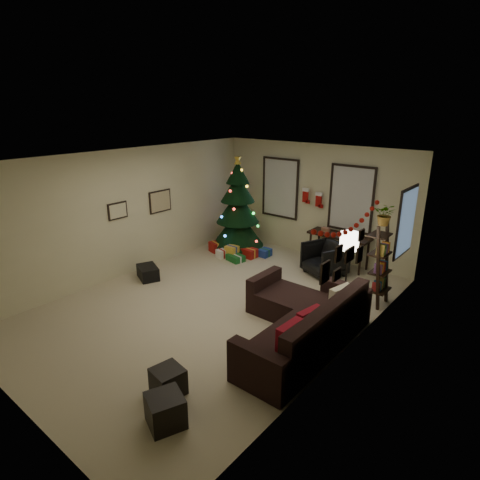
{
  "coord_description": "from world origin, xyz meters",
  "views": [
    {
      "loc": [
        4.63,
        -4.9,
        3.57
      ],
      "look_at": [
        0.1,
        0.6,
        1.15
      ],
      "focal_mm": 30.25,
      "sensor_mm": 36.0,
      "label": 1
    }
  ],
  "objects_px": {
    "christmas_tree": "(238,211)",
    "bookshelf": "(381,267)",
    "sofa": "(303,324)",
    "desk": "(339,238)",
    "desk_chair": "(325,259)"
  },
  "relations": [
    {
      "from": "christmas_tree",
      "to": "desk_chair",
      "type": "relative_size",
      "value": 3.36
    },
    {
      "from": "sofa",
      "to": "desk_chair",
      "type": "height_order",
      "value": "sofa"
    },
    {
      "from": "sofa",
      "to": "bookshelf",
      "type": "relative_size",
      "value": 1.74
    },
    {
      "from": "christmas_tree",
      "to": "sofa",
      "type": "distance_m",
      "value": 4.41
    },
    {
      "from": "sofa",
      "to": "christmas_tree",
      "type": "bearing_deg",
      "value": 143.37
    },
    {
      "from": "sofa",
      "to": "desk",
      "type": "bearing_deg",
      "value": 107.24
    },
    {
      "from": "sofa",
      "to": "desk_chair",
      "type": "distance_m",
      "value": 2.72
    },
    {
      "from": "bookshelf",
      "to": "christmas_tree",
      "type": "bearing_deg",
      "value": 170.44
    },
    {
      "from": "bookshelf",
      "to": "desk",
      "type": "bearing_deg",
      "value": 139.02
    },
    {
      "from": "christmas_tree",
      "to": "desk",
      "type": "distance_m",
      "value": 2.59
    },
    {
      "from": "desk",
      "to": "christmas_tree",
      "type": "bearing_deg",
      "value": -166.7
    },
    {
      "from": "sofa",
      "to": "desk_chair",
      "type": "bearing_deg",
      "value": 111.21
    },
    {
      "from": "christmas_tree",
      "to": "desk_chair",
      "type": "xyz_separation_m",
      "value": [
        2.5,
        -0.06,
        -0.65
      ]
    },
    {
      "from": "christmas_tree",
      "to": "bookshelf",
      "type": "height_order",
      "value": "christmas_tree"
    },
    {
      "from": "desk",
      "to": "bookshelf",
      "type": "xyz_separation_m",
      "value": [
        1.44,
        -1.25,
        0.09
      ]
    }
  ]
}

